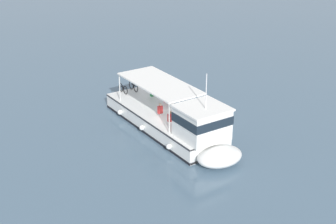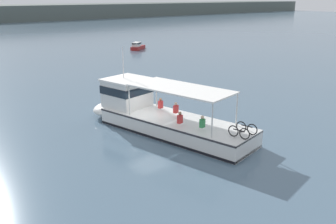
% 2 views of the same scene
% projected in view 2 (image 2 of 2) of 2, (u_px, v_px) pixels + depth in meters
% --- Properties ---
extents(ground_plane, '(400.00, 400.00, 0.00)m').
position_uv_depth(ground_plane, '(147.00, 130.00, 24.88)').
color(ground_plane, slate).
extents(ferry_main, '(5.34, 13.05, 5.32)m').
position_uv_depth(ferry_main, '(156.00, 115.00, 24.86)').
color(ferry_main, white).
rests_on(ferry_main, ground).
extents(motorboat_horizon_west, '(3.73, 3.03, 1.26)m').
position_uv_depth(motorboat_horizon_west, '(137.00, 46.00, 62.18)').
color(motorboat_horizon_west, maroon).
rests_on(motorboat_horizon_west, ground).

